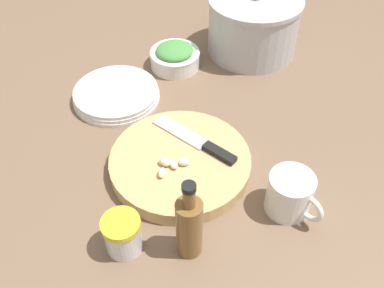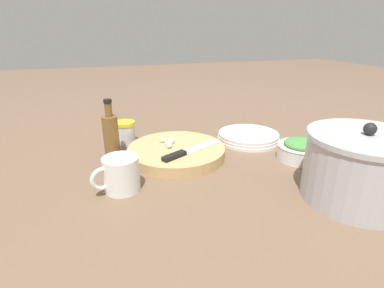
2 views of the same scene
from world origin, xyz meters
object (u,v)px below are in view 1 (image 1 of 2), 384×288
object	(u,v)px
cutting_board	(180,163)
garlic_cloves	(171,165)
chef_knife	(199,142)
spice_jar	(123,234)
plate_stack	(116,95)
oil_bottle	(189,226)
stock_pot	(253,25)
herb_bowl	(175,56)
coffee_mug	(290,194)

from	to	relation	value
cutting_board	garlic_cloves	size ratio (longest dim) A/B	3.84
chef_knife	garlic_cloves	size ratio (longest dim) A/B	2.62
spice_jar	plate_stack	world-z (taller)	spice_jar
oil_bottle	stock_pot	size ratio (longest dim) A/B	0.72
garlic_cloves	herb_bowl	xyz separation A→B (m)	(-0.38, 0.16, -0.01)
stock_pot	spice_jar	bearing A→B (deg)	-47.94
herb_bowl	coffee_mug	distance (m)	0.55
cutting_board	herb_bowl	size ratio (longest dim) A/B	2.19
cutting_board	chef_knife	bearing A→B (deg)	112.70
cutting_board	chef_knife	distance (m)	0.06
spice_jar	cutting_board	bearing A→B (deg)	129.37
stock_pot	garlic_cloves	bearing A→B (deg)	-47.44
coffee_mug	stock_pot	size ratio (longest dim) A/B	0.47
oil_bottle	stock_pot	distance (m)	0.69
garlic_cloves	oil_bottle	size ratio (longest dim) A/B	0.43
herb_bowl	plate_stack	distance (m)	0.21
spice_jar	plate_stack	xyz separation A→B (m)	(-0.43, 0.11, -0.03)
chef_knife	plate_stack	distance (m)	0.29
chef_knife	garlic_cloves	xyz separation A→B (m)	(0.04, -0.08, 0.00)
cutting_board	herb_bowl	xyz separation A→B (m)	(-0.36, 0.13, 0.01)
chef_knife	plate_stack	bearing A→B (deg)	86.29
chef_knife	plate_stack	size ratio (longest dim) A/B	0.94
plate_stack	oil_bottle	distance (m)	0.48
garlic_cloves	stock_pot	world-z (taller)	stock_pot
plate_stack	garlic_cloves	bearing A→B (deg)	5.85
oil_bottle	stock_pot	xyz separation A→B (m)	(-0.54, 0.43, 0.01)
plate_stack	cutting_board	bearing A→B (deg)	11.83
herb_bowl	stock_pot	xyz separation A→B (m)	(0.01, 0.24, 0.05)
herb_bowl	plate_stack	xyz separation A→B (m)	(0.08, -0.19, -0.02)
stock_pot	coffee_mug	bearing A→B (deg)	-21.71
coffee_mug	oil_bottle	size ratio (longest dim) A/B	0.65
herb_bowl	stock_pot	size ratio (longest dim) A/B	0.54
cutting_board	stock_pot	size ratio (longest dim) A/B	1.17
herb_bowl	oil_bottle	xyz separation A→B (m)	(0.55, -0.19, 0.04)
chef_knife	oil_bottle	bearing A→B (deg)	-145.44
coffee_mug	garlic_cloves	bearing A→B (deg)	-132.14
herb_bowl	spice_jar	xyz separation A→B (m)	(0.50, -0.30, 0.01)
garlic_cloves	herb_bowl	distance (m)	0.41
chef_knife	coffee_mug	world-z (taller)	coffee_mug
garlic_cloves	coffee_mug	bearing A→B (deg)	47.86
coffee_mug	spice_jar	bearing A→B (deg)	-98.03
spice_jar	oil_bottle	xyz separation A→B (m)	(0.05, 0.11, 0.03)
garlic_cloves	stock_pot	bearing A→B (deg)	132.56
stock_pot	herb_bowl	bearing A→B (deg)	-93.59
chef_knife	garlic_cloves	bearing A→B (deg)	179.07
herb_bowl	plate_stack	world-z (taller)	herb_bowl
oil_bottle	herb_bowl	bearing A→B (deg)	160.62
coffee_mug	stock_pot	bearing A→B (deg)	158.29
herb_bowl	chef_knife	bearing A→B (deg)	-13.18
oil_bottle	stock_pot	bearing A→B (deg)	141.41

